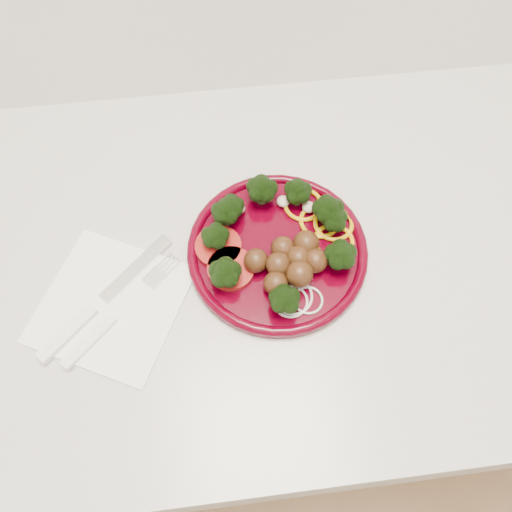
{
  "coord_description": "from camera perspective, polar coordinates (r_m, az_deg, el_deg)",
  "views": [
    {
      "loc": [
        -0.17,
        1.39,
        1.5
      ],
      "look_at": [
        -0.14,
        1.68,
        0.92
      ],
      "focal_mm": 35.0,
      "sensor_mm": 36.0,
      "label": 1
    }
  ],
  "objects": [
    {
      "name": "counter",
      "position": [
        1.11,
        7.02,
        -9.38
      ],
      "size": [
        2.4,
        0.6,
        0.9
      ],
      "color": "beige",
      "rests_on": "ground"
    },
    {
      "name": "knife",
      "position": [
        0.67,
        -18.43,
        -6.06
      ],
      "size": [
        0.17,
        0.16,
        0.01
      ],
      "rotation": [
        0.0,
        0.0,
        0.76
      ],
      "color": "silver",
      "rests_on": "napkin"
    },
    {
      "name": "plate",
      "position": [
        0.66,
        2.52,
        1.3
      ],
      "size": [
        0.24,
        0.24,
        0.06
      ],
      "rotation": [
        0.0,
        0.0,
        0.13
      ],
      "color": "#3F000D",
      "rests_on": "counter"
    },
    {
      "name": "napkin",
      "position": [
        0.67,
        -16.22,
        -5.32
      ],
      "size": [
        0.23,
        0.23,
        0.0
      ],
      "primitive_type": "cube",
      "rotation": [
        0.0,
        0.0,
        1.1
      ],
      "color": "white",
      "rests_on": "counter"
    },
    {
      "name": "fork",
      "position": [
        0.65,
        -17.03,
        -7.83
      ],
      "size": [
        0.15,
        0.15,
        0.01
      ],
      "rotation": [
        0.0,
        0.0,
        0.76
      ],
      "color": "white",
      "rests_on": "napkin"
    }
  ]
}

